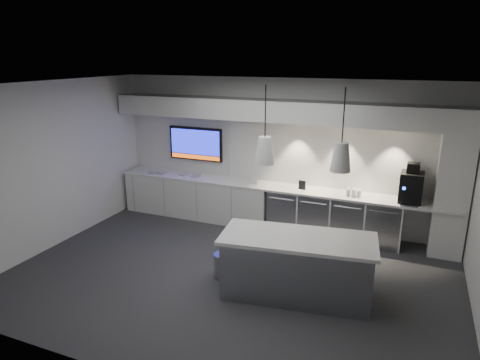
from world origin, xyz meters
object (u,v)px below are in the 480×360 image
at_px(wall_tv, 196,144).
at_px(coffee_machine, 411,186).
at_px(island, 297,266).
at_px(bin, 223,265).

bearing_deg(wall_tv, coffee_machine, -3.18).
xyz_separation_m(island, bin, (-1.23, 0.08, -0.27)).
relative_size(island, bin, 5.80).
distance_m(island, bin, 1.26).
height_order(wall_tv, coffee_machine, wall_tv).
bearing_deg(island, wall_tv, 131.46).
height_order(island, coffee_machine, coffee_machine).
bearing_deg(coffee_machine, bin, -137.52).
bearing_deg(wall_tv, island, -40.74).
bearing_deg(bin, island, -3.74).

